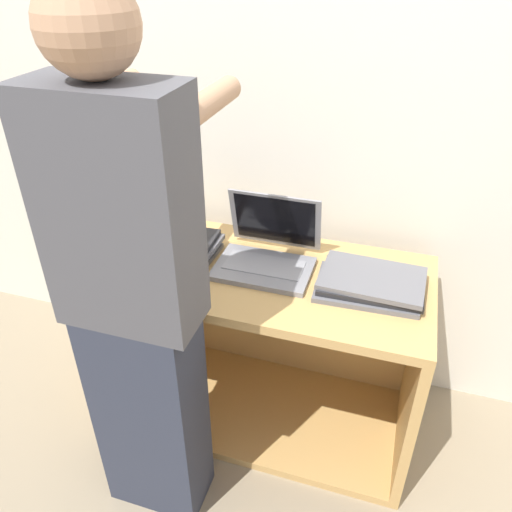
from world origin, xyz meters
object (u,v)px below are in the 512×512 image
laptop_stack_left (169,246)px  person (135,303)px  laptop_open (267,252)px  laptop_stack_right (370,283)px

laptop_stack_left → person: person is taller
laptop_open → laptop_stack_right: bearing=-7.2°
laptop_stack_left → person: (0.13, -0.47, 0.10)m
laptop_open → laptop_stack_right: 0.39m
laptop_stack_left → laptop_open: bearing=7.1°
laptop_open → laptop_stack_left: 0.38m
laptop_open → laptop_stack_left: laptop_open is taller
laptop_open → person: bearing=-116.2°
laptop_open → laptop_stack_left: bearing=-172.9°
laptop_stack_left → person: bearing=-74.7°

